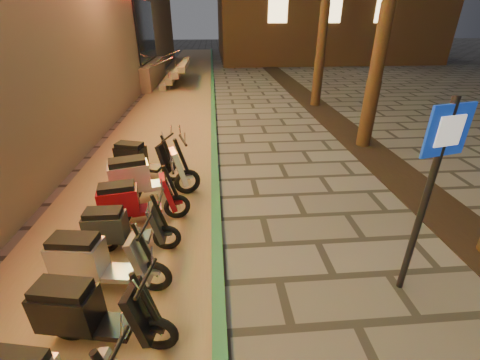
{
  "coord_description": "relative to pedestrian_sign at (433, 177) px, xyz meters",
  "views": [
    {
      "loc": [
        -0.87,
        -1.83,
        3.46
      ],
      "look_at": [
        -0.5,
        2.61,
        1.2
      ],
      "focal_mm": 24.0,
      "sensor_mm": 36.0,
      "label": 1
    }
  ],
  "objects": [
    {
      "name": "parking_strip",
      "position": [
        -4.31,
        8.6,
        -1.76
      ],
      "size": [
        3.4,
        60.0,
        0.01
      ],
      "primitive_type": "cube",
      "color": "#8C7251",
      "rests_on": "ground"
    },
    {
      "name": "green_curb",
      "position": [
        -2.61,
        8.6,
        -1.72
      ],
      "size": [
        0.18,
        60.0,
        0.1
      ],
      "primitive_type": "cube",
      "color": "#26673B",
      "rests_on": "ground"
    },
    {
      "name": "planting_strip",
      "position": [
        1.89,
        3.6,
        -1.76
      ],
      "size": [
        1.2,
        40.0,
        0.02
      ],
      "primitive_type": "cube",
      "color": "black",
      "rests_on": "ground"
    },
    {
      "name": "pedestrian_sign",
      "position": [
        0.0,
        0.0,
        0.0
      ],
      "size": [
        0.59,
        0.17,
        2.73
      ],
      "rotation": [
        0.0,
        0.0,
        0.24
      ],
      "color": "black",
      "rests_on": "ground"
    },
    {
      "name": "scooter_6",
      "position": [
        -4.07,
        -0.55,
        -1.27
      ],
      "size": [
        1.62,
        0.71,
        1.14
      ],
      "rotation": [
        0.0,
        0.0,
        -0.19
      ],
      "color": "black",
      "rests_on": "ground"
    },
    {
      "name": "scooter_7",
      "position": [
        -4.26,
        0.32,
        -1.27
      ],
      "size": [
        1.64,
        0.65,
        1.15
      ],
      "rotation": [
        0.0,
        0.0,
        -0.14
      ],
      "color": "black",
      "rests_on": "ground"
    },
    {
      "name": "scooter_8",
      "position": [
        -4.13,
        1.13,
        -1.31
      ],
      "size": [
        1.48,
        0.52,
        1.05
      ],
      "rotation": [
        0.0,
        0.0,
        -0.01
      ],
      "color": "black",
      "rests_on": "ground"
    },
    {
      "name": "scooter_9",
      "position": [
        -4.09,
        1.91,
        -1.27
      ],
      "size": [
        1.61,
        0.71,
        1.13
      ],
      "rotation": [
        0.0,
        0.0,
        0.19
      ],
      "color": "black",
      "rests_on": "ground"
    },
    {
      "name": "scooter_10",
      "position": [
        -4.05,
        2.78,
        -1.2
      ],
      "size": [
        1.83,
        0.93,
        1.3
      ],
      "rotation": [
        0.0,
        0.0,
        0.28
      ],
      "color": "black",
      "rests_on": "ground"
    },
    {
      "name": "scooter_11",
      "position": [
        -4.34,
        3.88,
        -1.27
      ],
      "size": [
        1.6,
        0.86,
        1.14
      ],
      "rotation": [
        0.0,
        0.0,
        -0.31
      ],
      "color": "black",
      "rests_on": "ground"
    }
  ]
}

